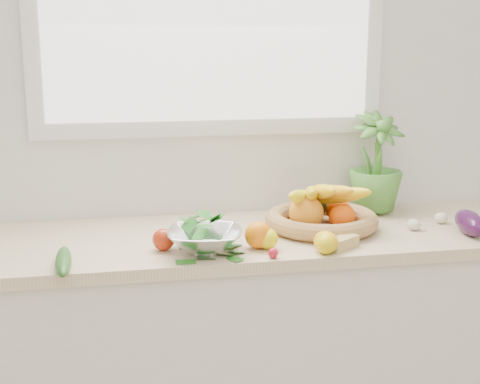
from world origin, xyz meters
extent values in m
cube|color=white|center=(0.00, 2.25, 1.35)|extent=(4.50, 0.02, 2.70)
cube|color=silver|center=(0.00, 1.95, 0.43)|extent=(2.20, 0.58, 0.86)
cube|color=beige|center=(0.00, 1.95, 0.88)|extent=(2.24, 0.62, 0.04)
sphere|color=orange|center=(0.08, 1.78, 0.94)|extent=(0.11, 0.11, 0.09)
ellipsoid|color=#FFB70D|center=(0.28, 1.69, 0.93)|extent=(0.10, 0.11, 0.07)
ellipsoid|color=yellow|center=(0.27, 1.68, 0.93)|extent=(0.08, 0.09, 0.06)
ellipsoid|color=yellow|center=(0.11, 1.77, 0.93)|extent=(0.08, 0.10, 0.07)
sphere|color=#AC280D|center=(-0.22, 1.81, 0.93)|extent=(0.09, 0.09, 0.07)
cube|color=tan|center=(0.34, 1.72, 0.92)|extent=(0.12, 0.11, 0.04)
ellipsoid|color=white|center=(0.79, 1.94, 0.92)|extent=(0.06, 0.06, 0.04)
ellipsoid|color=white|center=(0.34, 1.99, 0.92)|extent=(0.06, 0.06, 0.04)
ellipsoid|color=silver|center=(0.66, 1.87, 0.92)|extent=(0.06, 0.06, 0.04)
ellipsoid|color=#330E36|center=(0.82, 1.79, 0.94)|extent=(0.11, 0.21, 0.08)
ellipsoid|color=#215519|center=(-0.52, 1.69, 0.92)|extent=(0.06, 0.25, 0.05)
sphere|color=red|center=(0.10, 1.67, 0.92)|extent=(0.04, 0.04, 0.03)
imported|color=#4C9034|center=(0.61, 2.13, 1.10)|extent=(0.25, 0.25, 0.37)
cylinder|color=tan|center=(0.34, 1.95, 0.91)|extent=(0.35, 0.35, 0.01)
torus|color=tan|center=(0.34, 1.95, 0.93)|extent=(0.41, 0.41, 0.06)
sphere|color=orange|center=(0.28, 1.92, 0.97)|extent=(0.12, 0.12, 0.12)
sphere|color=#FA5607|center=(0.40, 1.89, 0.96)|extent=(0.09, 0.09, 0.09)
sphere|color=#FF5808|center=(0.42, 1.99, 0.96)|extent=(0.09, 0.09, 0.09)
ellipsoid|color=black|center=(0.33, 2.02, 0.97)|extent=(0.10, 0.10, 0.12)
ellipsoid|color=yellow|center=(0.27, 1.93, 1.02)|extent=(0.19, 0.24, 0.11)
ellipsoid|color=yellow|center=(0.30, 1.94, 1.03)|extent=(0.11, 0.27, 0.11)
ellipsoid|color=yellow|center=(0.33, 1.94, 1.04)|extent=(0.06, 0.27, 0.11)
ellipsoid|color=yellow|center=(0.37, 1.94, 1.03)|extent=(0.14, 0.26, 0.11)
ellipsoid|color=yellow|center=(0.40, 1.93, 1.02)|extent=(0.21, 0.23, 0.11)
cylinder|color=silver|center=(-0.09, 1.76, 0.91)|extent=(0.11, 0.11, 0.02)
imported|color=silver|center=(-0.09, 1.76, 0.95)|extent=(0.27, 0.27, 0.06)
ellipsoid|color=#18601E|center=(-0.09, 1.76, 0.99)|extent=(0.20, 0.20, 0.07)
camera|label=1|loc=(-0.37, -0.21, 1.55)|focal=50.00mm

